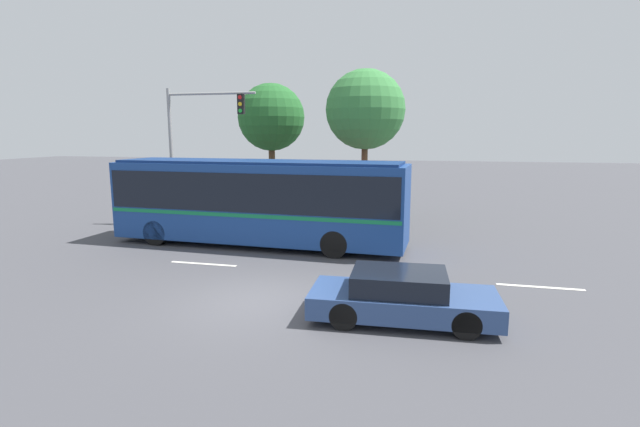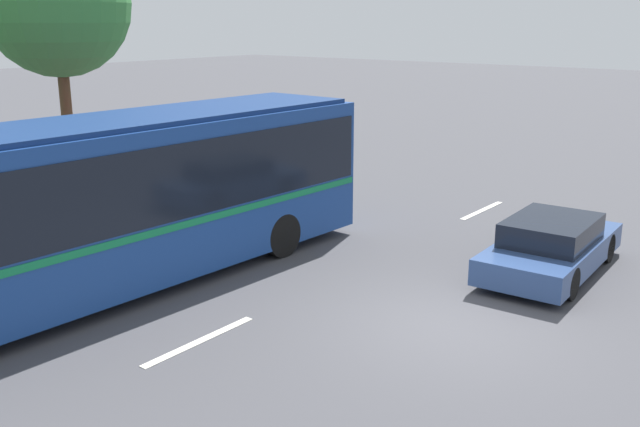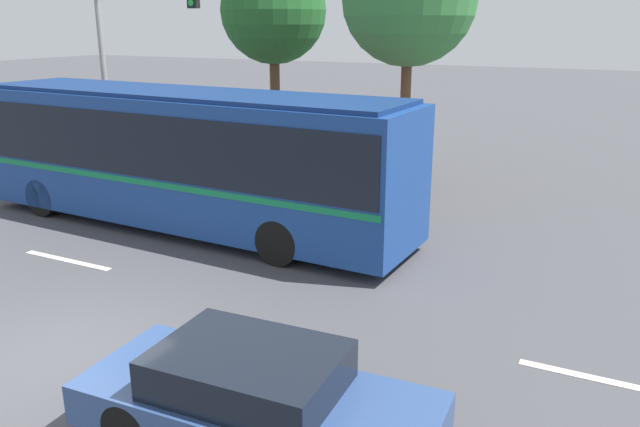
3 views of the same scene
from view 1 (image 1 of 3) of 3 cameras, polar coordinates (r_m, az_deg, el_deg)
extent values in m
plane|color=#444449|center=(12.66, -7.68, -10.60)|extent=(140.00, 140.00, 0.00)
cube|color=navy|center=(18.51, -7.59, 1.49)|extent=(11.77, 3.03, 3.02)
cube|color=black|center=(18.45, -7.62, 2.98)|extent=(11.54, 3.07, 1.45)
cube|color=#147A47|center=(18.57, -7.56, 0.38)|extent=(11.65, 3.06, 0.14)
cube|color=black|center=(21.45, -22.18, 2.95)|extent=(0.15, 2.18, 1.69)
cube|color=navy|center=(18.36, -7.70, 6.32)|extent=(11.29, 2.81, 0.10)
cylinder|color=black|center=(19.68, -19.53, -2.23)|extent=(1.01, 0.34, 1.00)
cylinder|color=black|center=(21.53, -16.08, -1.06)|extent=(1.01, 0.34, 1.00)
cylinder|color=black|center=(16.63, 1.77, -3.79)|extent=(1.01, 0.34, 1.00)
cylinder|color=black|center=(18.78, 3.43, -2.23)|extent=(1.01, 0.34, 1.00)
cube|color=navy|center=(11.36, 10.19, -10.69)|extent=(4.46, 2.00, 0.53)
cube|color=black|center=(11.20, 9.70, -8.22)|extent=(2.26, 1.68, 0.49)
cylinder|color=black|center=(12.22, 16.70, -10.07)|extent=(0.66, 0.25, 0.65)
cylinder|color=black|center=(10.75, 17.56, -12.90)|extent=(0.66, 0.25, 0.65)
cylinder|color=black|center=(12.22, 3.95, -9.68)|extent=(0.66, 0.25, 0.65)
cylinder|color=black|center=(10.75, 2.91, -12.44)|extent=(0.66, 0.25, 0.65)
cylinder|color=gray|center=(23.81, -17.78, 6.57)|extent=(0.18, 0.18, 6.54)
cylinder|color=gray|center=(22.81, -13.29, 14.16)|extent=(4.40, 0.12, 0.12)
cube|color=black|center=(22.15, -9.69, 13.12)|extent=(0.30, 0.22, 0.90)
cylinder|color=red|center=(22.06, -9.83, 13.91)|extent=(0.18, 0.02, 0.18)
cylinder|color=yellow|center=(22.04, -9.81, 13.13)|extent=(0.18, 0.02, 0.18)
cylinder|color=green|center=(22.03, -9.79, 12.36)|extent=(0.18, 0.02, 0.18)
cube|color=#286028|center=(22.98, -1.01, -0.01)|extent=(6.10, 1.53, 1.01)
cube|color=#CC3351|center=(22.86, -1.02, 1.88)|extent=(5.98, 1.45, 0.52)
cylinder|color=brown|center=(26.87, -5.90, 4.55)|extent=(0.36, 0.36, 3.99)
sphere|color=#236028|center=(26.78, -6.02, 11.70)|extent=(3.76, 3.76, 3.76)
cylinder|color=brown|center=(24.12, 5.46, 4.20)|extent=(0.32, 0.32, 4.18)
sphere|color=#387F3D|center=(24.04, 5.59, 12.61)|extent=(4.01, 4.01, 4.01)
cube|color=silver|center=(15.02, 25.44, -8.18)|extent=(2.40, 0.16, 0.01)
cube|color=silver|center=(16.43, -14.15, -6.02)|extent=(2.40, 0.16, 0.01)
camera|label=2|loc=(15.87, -56.40, 8.42)|focal=40.03mm
camera|label=3|loc=(6.00, 46.12, 12.04)|focal=35.42mm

